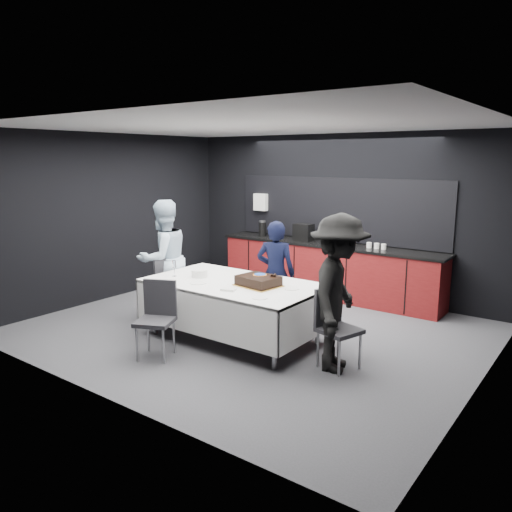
% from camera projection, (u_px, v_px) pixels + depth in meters
% --- Properties ---
extents(ground, '(6.00, 6.00, 0.00)m').
position_uv_depth(ground, '(252.00, 330.00, 7.04)').
color(ground, '#47484D').
rests_on(ground, ground).
extents(room_shell, '(6.04, 5.04, 2.82)m').
position_uv_depth(room_shell, '(252.00, 198.00, 6.68)').
color(room_shell, white).
rests_on(room_shell, ground).
extents(kitchenette, '(4.10, 0.64, 2.05)m').
position_uv_depth(kitchenette, '(327.00, 266.00, 8.69)').
color(kitchenette, '#5C0E10').
rests_on(kitchenette, ground).
extents(party_table, '(2.32, 1.32, 0.78)m').
position_uv_depth(party_table, '(234.00, 292.00, 6.60)').
color(party_table, '#99999E').
rests_on(party_table, ground).
extents(cake_assembly, '(0.58, 0.50, 0.17)m').
position_uv_depth(cake_assembly, '(258.00, 281.00, 6.36)').
color(cake_assembly, gold).
rests_on(cake_assembly, party_table).
extents(plate_stack, '(0.22, 0.22, 0.10)m').
position_uv_depth(plate_stack, '(200.00, 273.00, 6.84)').
color(plate_stack, white).
rests_on(plate_stack, party_table).
extents(loose_plate_near, '(0.22, 0.22, 0.01)m').
position_uv_depth(loose_plate_near, '(198.00, 283.00, 6.51)').
color(loose_plate_near, white).
rests_on(loose_plate_near, party_table).
extents(loose_plate_right_a, '(0.19, 0.19, 0.01)m').
position_uv_depth(loose_plate_right_a, '(292.00, 288.00, 6.23)').
color(loose_plate_right_a, white).
rests_on(loose_plate_right_a, party_table).
extents(loose_plate_right_b, '(0.18, 0.18, 0.01)m').
position_uv_depth(loose_plate_right_b, '(260.00, 298.00, 5.81)').
color(loose_plate_right_b, white).
rests_on(loose_plate_right_b, party_table).
extents(loose_plate_far, '(0.20, 0.20, 0.01)m').
position_uv_depth(loose_plate_far, '(250.00, 276.00, 6.88)').
color(loose_plate_far, white).
rests_on(loose_plate_far, party_table).
extents(fork_pile, '(0.20, 0.16, 0.03)m').
position_uv_depth(fork_pile, '(228.00, 289.00, 6.14)').
color(fork_pile, white).
rests_on(fork_pile, party_table).
extents(champagne_flute, '(0.06, 0.06, 0.22)m').
position_uv_depth(champagne_flute, '(174.00, 265.00, 6.86)').
color(champagne_flute, white).
rests_on(champagne_flute, party_table).
extents(chair_left, '(0.48, 0.48, 0.92)m').
position_uv_depth(chair_left, '(163.00, 283.00, 7.52)').
color(chair_left, '#2A2A2F').
rests_on(chair_left, ground).
extents(chair_right, '(0.52, 0.52, 0.92)m').
position_uv_depth(chair_right, '(335.00, 322.00, 5.74)').
color(chair_right, '#2A2A2F').
rests_on(chair_right, ground).
extents(chair_near, '(0.56, 0.56, 0.92)m').
position_uv_depth(chair_near, '(157.00, 313.00, 6.06)').
color(chair_near, '#2A2A2F').
rests_on(chair_near, ground).
extents(person_center, '(0.65, 0.55, 1.52)m').
position_uv_depth(person_center, '(276.00, 273.00, 7.15)').
color(person_center, black).
rests_on(person_center, ground).
extents(person_left, '(0.80, 0.96, 1.78)m').
position_uv_depth(person_left, '(164.00, 259.00, 7.55)').
color(person_left, silver).
rests_on(person_left, ground).
extents(person_right, '(0.98, 1.30, 1.79)m').
position_uv_depth(person_right, '(338.00, 293.00, 5.58)').
color(person_right, black).
rests_on(person_right, ground).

